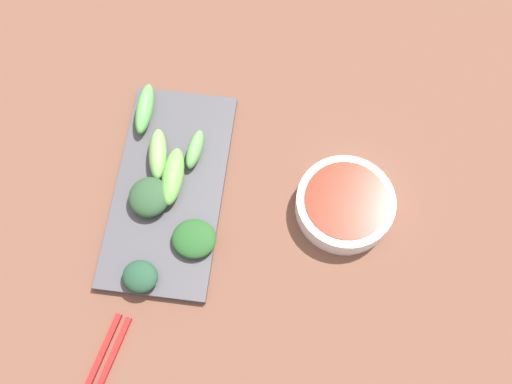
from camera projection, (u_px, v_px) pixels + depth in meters
tabletop at (231, 188)px, 0.91m from camera, size 2.10×2.10×0.02m
sauce_bowl at (345, 204)px, 0.87m from camera, size 0.14×0.14×0.04m
serving_plate at (170, 189)px, 0.89m from camera, size 0.16×0.33×0.01m
broccoli_leafy_0 at (140, 277)px, 0.82m from camera, size 0.06×0.06×0.02m
broccoli_stalk_1 at (195, 149)px, 0.90m from camera, size 0.03×0.07×0.03m
broccoli_stalk_2 at (158, 154)px, 0.89m from camera, size 0.04×0.09×0.03m
broccoli_stalk_3 at (173, 176)px, 0.88m from camera, size 0.03×0.09×0.03m
broccoli_leafy_4 at (149, 197)px, 0.86m from camera, size 0.06×0.06×0.03m
broccoli_stalk_5 at (145, 109)px, 0.92m from camera, size 0.03×0.09×0.03m
broccoli_leafy_6 at (194, 239)px, 0.84m from camera, size 0.06×0.06×0.02m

